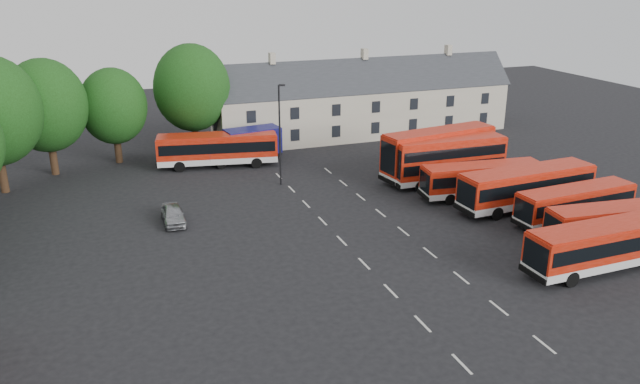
{
  "coord_description": "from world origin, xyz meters",
  "views": [
    {
      "loc": [
        -15.71,
        -36.32,
        18.52
      ],
      "look_at": [
        0.02,
        6.64,
        2.2
      ],
      "focal_mm": 35.0,
      "sensor_mm": 36.0,
      "label": 1
    }
  ],
  "objects": [
    {
      "name": "silver_car",
      "position": [
        -10.99,
        9.63,
        0.7
      ],
      "size": [
        1.71,
        4.13,
        1.4
      ],
      "primitive_type": "imported",
      "rotation": [
        0.0,
        0.0,
        -0.01
      ],
      "color": "#9FA1A6",
      "rests_on": "ground"
    },
    {
      "name": "bus_dd_south",
      "position": [
        13.87,
        10.53,
        2.46
      ],
      "size": [
        10.59,
        2.75,
        4.31
      ],
      "rotation": [
        0.0,
        0.0,
        -0.03
      ],
      "color": "silver",
      "rests_on": "ground"
    },
    {
      "name": "lane_markings",
      "position": [
        2.5,
        2.0,
        0.01
      ],
      "size": [
        5.15,
        33.8,
        0.01
      ],
      "color": "beige",
      "rests_on": "ground"
    },
    {
      "name": "bus_dd_north",
      "position": [
        13.88,
        12.42,
        2.65
      ],
      "size": [
        11.6,
        4.2,
        4.65
      ],
      "rotation": [
        0.0,
        0.0,
        0.15
      ],
      "color": "silver",
      "rests_on": "ground"
    },
    {
      "name": "bus_row_d",
      "position": [
        16.63,
        2.95,
        2.03
      ],
      "size": [
        12.08,
        3.41,
        3.38
      ],
      "rotation": [
        0.0,
        0.0,
        0.05
      ],
      "color": "silver",
      "rests_on": "ground"
    },
    {
      "name": "terrace_houses",
      "position": [
        14.0,
        30.0,
        3.86
      ],
      "size": [
        35.7,
        7.13,
        10.06
      ],
      "color": "beige",
      "rests_on": "ground"
    },
    {
      "name": "bus_row_c",
      "position": [
        18.23,
        -0.89,
        1.71
      ],
      "size": [
        10.18,
        2.89,
        2.85
      ],
      "rotation": [
        0.0,
        0.0,
        0.06
      ],
      "color": "silver",
      "rests_on": "ground"
    },
    {
      "name": "ground",
      "position": [
        0.0,
        0.0,
        0.0
      ],
      "size": [
        140.0,
        140.0,
        0.0
      ],
      "primitive_type": "plane",
      "color": "black",
      "rests_on": "ground"
    },
    {
      "name": "bus_row_a",
      "position": [
        14.3,
        -8.11,
        1.9
      ],
      "size": [
        11.23,
        2.81,
        3.16
      ],
      "rotation": [
        0.0,
        0.0,
        0.02
      ],
      "color": "silver",
      "rests_on": "ground"
    },
    {
      "name": "lamppost",
      "position": [
        -0.5,
        15.59,
        4.9
      ],
      "size": [
        0.64,
        0.3,
        9.18
      ],
      "rotation": [
        0.0,
        0.0,
        -0.14
      ],
      "color": "black",
      "rests_on": "ground"
    },
    {
      "name": "box_truck",
      "position": [
        -1.98,
        23.71,
        1.91
      ],
      "size": [
        8.05,
        3.52,
        3.4
      ],
      "rotation": [
        0.0,
        0.0,
        0.14
      ],
      "color": "black",
      "rests_on": "ground"
    },
    {
      "name": "bus_north",
      "position": [
        -4.77,
        23.1,
        1.98
      ],
      "size": [
        11.96,
        4.71,
        3.3
      ],
      "rotation": [
        0.0,
        0.0,
        -0.18
      ],
      "color": "silver",
      "rests_on": "ground"
    },
    {
      "name": "bus_row_e",
      "position": [
        14.71,
        6.4,
        1.79
      ],
      "size": [
        10.74,
        3.61,
        2.98
      ],
      "rotation": [
        0.0,
        0.0,
        -0.12
      ],
      "color": "silver",
      "rests_on": "ground"
    },
    {
      "name": "treeline",
      "position": [
        -20.74,
        19.36,
        6.68
      ],
      "size": [
        29.92,
        32.59,
        12.01
      ],
      "color": "black",
      "rests_on": "ground"
    },
    {
      "name": "bus_row_b",
      "position": [
        18.06,
        -5.15,
        1.73
      ],
      "size": [
        10.38,
        3.46,
        2.88
      ],
      "rotation": [
        0.0,
        0.0,
        -0.11
      ],
      "color": "silver",
      "rests_on": "ground"
    }
  ]
}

